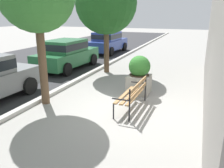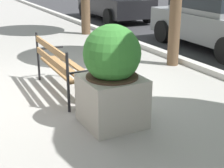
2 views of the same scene
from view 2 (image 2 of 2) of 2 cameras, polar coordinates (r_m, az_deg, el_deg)
The scene contains 5 objects.
ground_plane at distance 6.35m, azimuth -6.31°, elevation -0.74°, with size 80.00×80.00×0.00m, color gray.
curb_stone at distance 7.79m, azimuth 13.98°, elevation 3.03°, with size 60.00×0.20×0.12m, color #B2AFA8.
park_bench at distance 6.02m, azimuth -8.71°, elevation 3.46°, with size 1.81×0.56×0.95m.
concrete_planter at distance 4.69m, azimuth 0.00°, elevation 1.25°, with size 0.80×0.80×1.43m.
parked_car_grey at distance 9.70m, azimuth 17.16°, elevation 10.58°, with size 4.16×2.05×1.56m.
Camera 2 is at (5.60, -2.10, 2.15)m, focal length 54.64 mm.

